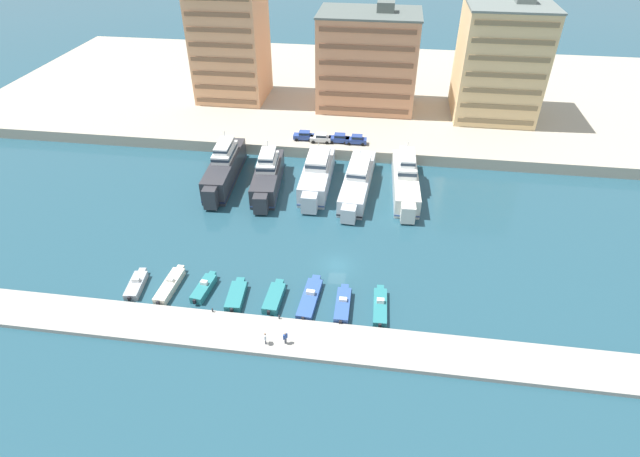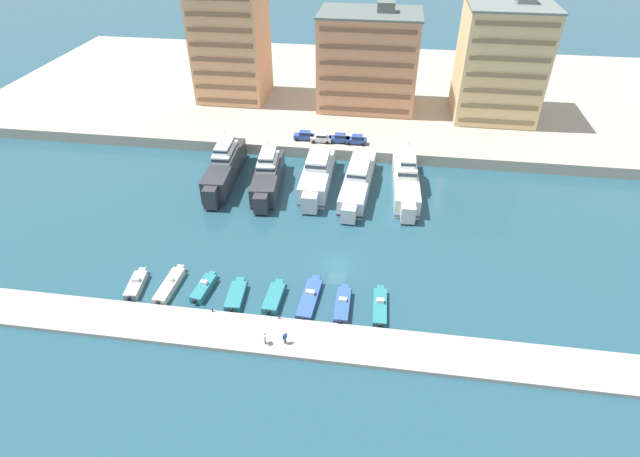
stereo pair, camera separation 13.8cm
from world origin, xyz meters
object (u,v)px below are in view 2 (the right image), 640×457
motorboat_teal_center_left (236,295)px  yacht_charcoal_left (268,176)px  motorboat_cream_left (170,285)px  pedestrian_mid_deck (285,337)px  yacht_silver_center_left (358,181)px  yacht_charcoal_far_left (225,168)px  motorboat_teal_mid_left (204,288)px  motorboat_blue_center_right (310,298)px  car_blue_mid_left (340,138)px  car_blue_center_left (357,139)px  motorboat_grey_far_left (136,284)px  car_white_left (321,138)px  motorboat_teal_right (380,306)px  motorboat_blue_mid_right (343,305)px  car_blue_far_left (304,135)px  motorboat_teal_center (274,297)px  yacht_silver_mid_left (317,174)px  pedestrian_near_edge (265,337)px  yacht_ivory_center (406,179)px

motorboat_teal_center_left → yacht_charcoal_left: bearing=94.3°
motorboat_cream_left → pedestrian_mid_deck: 19.21m
yacht_silver_center_left → yacht_charcoal_far_left: bearing=179.8°
motorboat_teal_mid_left → motorboat_blue_center_right: bearing=1.0°
motorboat_cream_left → car_blue_mid_left: bearing=66.9°
car_blue_center_left → pedestrian_mid_deck: car_blue_center_left is taller
motorboat_grey_far_left → car_white_left: bearing=65.9°
motorboat_teal_right → car_white_left: bearing=107.8°
motorboat_blue_mid_right → car_blue_far_left: (-12.31, 43.74, 2.69)m
motorboat_teal_center → pedestrian_mid_deck: (2.99, -7.49, 1.09)m
car_blue_mid_left → pedestrian_mid_deck: car_blue_mid_left is taller
yacht_charcoal_left → pedestrian_mid_deck: bearing=-74.0°
motorboat_teal_center → motorboat_blue_mid_right: bearing=-0.4°
yacht_charcoal_left → motorboat_teal_mid_left: yacht_charcoal_left is taller
yacht_charcoal_left → car_blue_far_left: 15.90m
motorboat_teal_mid_left → motorboat_cream_left: bearing=-178.7°
car_blue_center_left → motorboat_grey_far_left: bearing=-121.3°
motorboat_teal_center → car_blue_far_left: 43.88m
pedestrian_mid_deck → yacht_charcoal_left: bearing=106.0°
yacht_charcoal_left → yacht_silver_center_left: yacht_charcoal_left is taller
motorboat_blue_center_right → car_blue_mid_left: (-0.78, 42.73, 2.80)m
yacht_charcoal_left → motorboat_teal_center_left: yacht_charcoal_left is taller
car_blue_center_left → yacht_silver_center_left: bearing=-84.5°
yacht_silver_center_left → car_blue_mid_left: (-4.74, 13.92, 1.36)m
motorboat_blue_center_right → motorboat_teal_mid_left: bearing=-179.0°
motorboat_teal_center → motorboat_blue_mid_right: (9.07, -0.07, -0.01)m
car_white_left → pedestrian_mid_deck: (2.78, -50.59, -1.59)m
car_blue_far_left → pedestrian_mid_deck: bearing=-83.1°
motorboat_teal_center_left → car_white_left: size_ratio=1.51×
car_blue_center_left → car_blue_mid_left: bearing=177.6°
yacht_charcoal_far_left → car_white_left: 20.73m
motorboat_blue_center_right → motorboat_blue_mid_right: size_ratio=1.21×
motorboat_teal_mid_left → yacht_charcoal_far_left: bearing=101.2°
motorboat_cream_left → car_blue_far_left: size_ratio=1.84×
motorboat_teal_center → car_blue_mid_left: car_blue_mid_left is taller
car_blue_far_left → pedestrian_mid_deck: (6.24, -51.16, -1.59)m
car_white_left → motorboat_teal_center: bearing=-90.3°
motorboat_blue_mid_right → motorboat_teal_mid_left: bearing=178.4°
pedestrian_mid_deck → car_blue_far_left: bearing=96.9°
yacht_silver_center_left → car_white_left: (-8.39, 13.57, 1.36)m
motorboat_cream_left → pedestrian_mid_deck: (17.51, -7.85, 1.08)m
yacht_silver_mid_left → motorboat_grey_far_left: yacht_silver_mid_left is taller
motorboat_teal_right → pedestrian_near_edge: pedestrian_near_edge is taller
yacht_silver_mid_left → motorboat_teal_center_left: 31.19m
yacht_silver_center_left → car_blue_center_left: size_ratio=5.28×
yacht_ivory_center → motorboat_teal_right: yacht_ivory_center is taller
motorboat_teal_center → car_blue_far_left: (-3.24, 43.67, 2.69)m
pedestrian_near_edge → yacht_charcoal_left: bearing=102.3°
pedestrian_near_edge → motorboat_grey_far_left: bearing=158.6°
yacht_charcoal_left → pedestrian_near_edge: 37.05m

